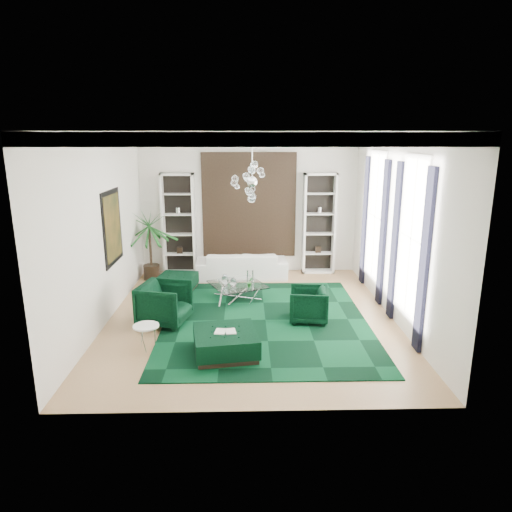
{
  "coord_description": "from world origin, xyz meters",
  "views": [
    {
      "loc": [
        -0.13,
        -9.15,
        3.72
      ],
      "look_at": [
        0.12,
        0.5,
        1.21
      ],
      "focal_mm": 32.0,
      "sensor_mm": 36.0,
      "label": 1
    }
  ],
  "objects_px": {
    "ottoman_side": "(177,283)",
    "ottoman_front": "(226,343)",
    "coffee_table": "(238,292)",
    "sofa": "(242,265)",
    "side_table": "(147,338)",
    "armchair_right": "(308,304)",
    "armchair_left": "(165,304)",
    "palm": "(150,236)"
  },
  "relations": [
    {
      "from": "sofa",
      "to": "palm",
      "type": "xyz_separation_m",
      "value": [
        -2.43,
        -0.08,
        0.83
      ]
    },
    {
      "from": "side_table",
      "to": "palm",
      "type": "bearing_deg",
      "value": 99.88
    },
    {
      "from": "armchair_right",
      "to": "palm",
      "type": "xyz_separation_m",
      "value": [
        -3.84,
        3.01,
        0.83
      ]
    },
    {
      "from": "ottoman_side",
      "to": "palm",
      "type": "distance_m",
      "value": 1.61
    },
    {
      "from": "side_table",
      "to": "armchair_left",
      "type": "bearing_deg",
      "value": 83.59
    },
    {
      "from": "sofa",
      "to": "palm",
      "type": "distance_m",
      "value": 2.57
    },
    {
      "from": "ottoman_front",
      "to": "side_table",
      "type": "bearing_deg",
      "value": 170.04
    },
    {
      "from": "sofa",
      "to": "palm",
      "type": "height_order",
      "value": "palm"
    },
    {
      "from": "coffee_table",
      "to": "sofa",
      "type": "bearing_deg",
      "value": 87.23
    },
    {
      "from": "ottoman_side",
      "to": "ottoman_front",
      "type": "relative_size",
      "value": 0.82
    },
    {
      "from": "armchair_right",
      "to": "ottoman_side",
      "type": "height_order",
      "value": "armchair_right"
    },
    {
      "from": "ottoman_side",
      "to": "palm",
      "type": "height_order",
      "value": "palm"
    },
    {
      "from": "sofa",
      "to": "armchair_right",
      "type": "xyz_separation_m",
      "value": [
        1.41,
        -3.09,
        0.0
      ]
    },
    {
      "from": "coffee_table",
      "to": "ottoman_side",
      "type": "height_order",
      "value": "ottoman_side"
    },
    {
      "from": "sofa",
      "to": "ottoman_side",
      "type": "distance_m",
      "value": 1.92
    },
    {
      "from": "ottoman_side",
      "to": "side_table",
      "type": "xyz_separation_m",
      "value": [
        -0.09,
        -3.29,
        0.03
      ]
    },
    {
      "from": "sofa",
      "to": "coffee_table",
      "type": "distance_m",
      "value": 1.79
    },
    {
      "from": "armchair_left",
      "to": "sofa",
      "type": "bearing_deg",
      "value": -12.88
    },
    {
      "from": "armchair_left",
      "to": "coffee_table",
      "type": "distance_m",
      "value": 2.03
    },
    {
      "from": "armchair_left",
      "to": "palm",
      "type": "distance_m",
      "value": 3.29
    },
    {
      "from": "palm",
      "to": "armchair_right",
      "type": "bearing_deg",
      "value": -38.09
    },
    {
      "from": "ottoman_side",
      "to": "sofa",
      "type": "bearing_deg",
      "value": 33.12
    },
    {
      "from": "ottoman_front",
      "to": "side_table",
      "type": "relative_size",
      "value": 2.32
    },
    {
      "from": "armchair_left",
      "to": "palm",
      "type": "xyz_separation_m",
      "value": [
        -0.87,
        3.08,
        0.76
      ]
    },
    {
      "from": "sofa",
      "to": "ottoman_front",
      "type": "height_order",
      "value": "sofa"
    },
    {
      "from": "armchair_left",
      "to": "ottoman_front",
      "type": "bearing_deg",
      "value": -124.34
    },
    {
      "from": "armchair_left",
      "to": "side_table",
      "type": "bearing_deg",
      "value": -173.02
    },
    {
      "from": "armchair_right",
      "to": "armchair_left",
      "type": "bearing_deg",
      "value": -81.04
    },
    {
      "from": "coffee_table",
      "to": "palm",
      "type": "relative_size",
      "value": 0.48
    },
    {
      "from": "sofa",
      "to": "side_table",
      "type": "height_order",
      "value": "sofa"
    },
    {
      "from": "armchair_right",
      "to": "ottoman_side",
      "type": "xyz_separation_m",
      "value": [
        -3.01,
        2.04,
        -0.16
      ]
    },
    {
      "from": "coffee_table",
      "to": "ottoman_front",
      "type": "relative_size",
      "value": 1.05
    },
    {
      "from": "side_table",
      "to": "ottoman_front",
      "type": "bearing_deg",
      "value": -9.96
    },
    {
      "from": "side_table",
      "to": "palm",
      "type": "height_order",
      "value": "palm"
    },
    {
      "from": "ottoman_front",
      "to": "palm",
      "type": "distance_m",
      "value": 5.1
    },
    {
      "from": "armchair_right",
      "to": "ottoman_front",
      "type": "height_order",
      "value": "armchair_right"
    },
    {
      "from": "coffee_table",
      "to": "side_table",
      "type": "xyz_separation_m",
      "value": [
        -1.61,
        -2.56,
        0.03
      ]
    },
    {
      "from": "armchair_right",
      "to": "ottoman_front",
      "type": "distance_m",
      "value": 2.25
    },
    {
      "from": "sofa",
      "to": "armchair_left",
      "type": "relative_size",
      "value": 2.57
    },
    {
      "from": "armchair_right",
      "to": "palm",
      "type": "bearing_deg",
      "value": -120.45
    },
    {
      "from": "sofa",
      "to": "coffee_table",
      "type": "height_order",
      "value": "sofa"
    },
    {
      "from": "sofa",
      "to": "palm",
      "type": "bearing_deg",
      "value": 0.15
    }
  ]
}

